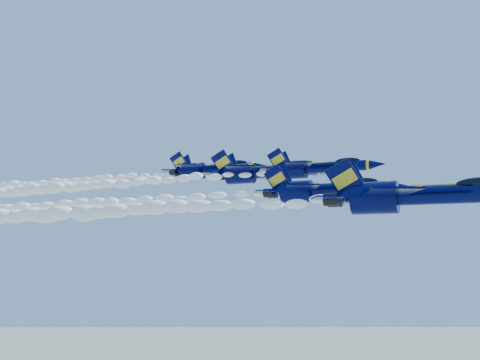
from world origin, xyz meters
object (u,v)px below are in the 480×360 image
at_px(jet_lead, 419,195).
at_px(jet_second, 325,190).
at_px(jet_third, 317,168).
at_px(jet_fifth, 212,169).
at_px(jet_fourth, 265,172).

distance_m(jet_lead, jet_second, 12.76).
height_order(jet_lead, jet_third, jet_third).
distance_m(jet_second, jet_third, 12.77).
height_order(jet_lead, jet_fifth, jet_fifth).
distance_m(jet_second, jet_fourth, 21.24).
distance_m(jet_lead, jet_fifth, 47.75).
bearing_deg(jet_third, jet_fifth, 152.32).
height_order(jet_third, jet_fifth, jet_fifth).
bearing_deg(jet_second, jet_fifth, 138.64).
xyz_separation_m(jet_second, jet_third, (-4.06, 11.31, 4.31)).
xyz_separation_m(jet_third, jet_fifth, (-21.76, 11.42, 2.74)).
height_order(jet_second, jet_fifth, jet_fifth).
distance_m(jet_second, jet_fifth, 35.11).
bearing_deg(jet_fourth, jet_lead, -43.32).
bearing_deg(jet_fifth, jet_fourth, -29.24).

